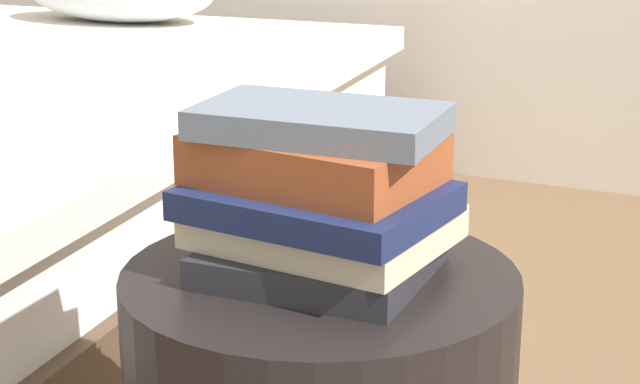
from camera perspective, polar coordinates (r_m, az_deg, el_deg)
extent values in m
cube|color=#28282D|center=(1.22, -0.18, -3.49)|extent=(0.24, 0.21, 0.03)
cube|color=beige|center=(1.22, 0.12, -1.78)|extent=(0.28, 0.23, 0.04)
cube|color=#19234C|center=(1.19, -0.29, -0.46)|extent=(0.29, 0.23, 0.03)
cube|color=#994723|center=(1.20, -0.27, 1.80)|extent=(0.27, 0.21, 0.06)
cube|color=slate|center=(1.17, -0.28, 3.69)|extent=(0.27, 0.16, 0.03)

